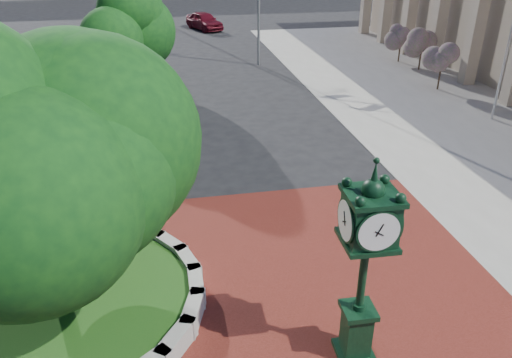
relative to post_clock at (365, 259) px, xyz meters
The scene contains 11 objects.
ground 3.92m from the post_clock, 117.96° to the left, with size 200.00×200.00×0.00m, color black.
plaza 3.32m from the post_clock, 130.61° to the left, with size 12.00×12.00×0.04m, color maroon.
planter_wall 5.38m from the post_clock, 147.38° to the left, with size 2.96×6.77×0.54m.
grass_bed 7.30m from the post_clock, 157.68° to the left, with size 6.10×6.10×0.40m, color #154714.
tree_planter 7.01m from the post_clock, 157.68° to the left, with size 5.20×5.20×6.33m.
tree_street 21.33m from the post_clock, 104.65° to the left, with size 4.40×4.40×5.45m.
post_clock is the anchor object (origin of this frame).
parked_car 39.11m from the post_clock, 89.05° to the left, with size 1.82×4.53×1.54m, color #5D0D1A.
shrub_near 21.43m from the post_clock, 56.40° to the left, with size 1.20×1.20×2.20m.
shrub_mid 25.66m from the post_clock, 59.76° to the left, with size 1.20×1.20×2.20m.
shrub_far 27.47m from the post_clock, 62.79° to the left, with size 1.20×1.20×2.20m.
Camera 1 is at (-2.21, -10.05, 8.34)m, focal length 35.00 mm.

